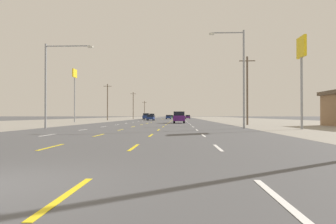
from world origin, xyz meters
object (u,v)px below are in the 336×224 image
(suv_inner_right_nearest, at_px, (179,117))
(sedan_center_turn_midfar, at_px, (168,117))
(sedan_far_right_far, at_px, (188,117))
(streetlight_left_row_0, at_px, (51,78))
(sedan_inner_left_near, at_px, (151,118))
(suv_far_left_mid, at_px, (146,116))
(sedan_center_turn_farthest, at_px, (171,117))
(streetlight_right_row_0, at_px, (241,72))
(suv_far_left_farther, at_px, (152,116))
(pole_sign_right_row_0, at_px, (302,59))
(pole_sign_left_row_1, at_px, (75,82))

(suv_inner_right_nearest, bearing_deg, sedan_center_turn_midfar, 94.00)
(sedan_far_right_far, bearing_deg, streetlight_left_row_0, -101.29)
(sedan_inner_left_near, xyz_separation_m, sedan_center_turn_midfar, (3.58, 28.45, 0.00))
(suv_far_left_mid, distance_m, sedan_center_turn_midfar, 11.28)
(sedan_center_turn_midfar, bearing_deg, sedan_inner_left_near, -97.17)
(sedan_center_turn_farthest, bearing_deg, sedan_center_turn_midfar, -90.54)
(sedan_center_turn_midfar, height_order, streetlight_left_row_0, streetlight_left_row_0)
(sedan_inner_left_near, xyz_separation_m, streetlight_right_row_0, (13.57, -46.84, 4.93))
(suv_far_left_farther, xyz_separation_m, streetlight_left_row_0, (-2.60, -85.76, 4.19))
(sedan_center_turn_midfar, xyz_separation_m, sedan_far_right_far, (6.93, 6.42, 0.00))
(suv_far_left_farther, relative_size, pole_sign_right_row_0, 0.55)
(suv_far_left_farther, height_order, pole_sign_right_row_0, pole_sign_right_row_0)
(sedan_center_turn_midfar, distance_m, streetlight_left_row_0, 76.00)
(suv_far_left_mid, relative_size, suv_far_left_farther, 1.00)
(suv_inner_right_nearest, height_order, sedan_center_turn_farthest, suv_inner_right_nearest)
(sedan_center_turn_midfar, distance_m, suv_far_left_farther, 12.47)
(sedan_inner_left_near, xyz_separation_m, pole_sign_right_row_0, (19.15, -48.01, 5.97))
(streetlight_right_row_0, bearing_deg, suv_far_left_farther, 101.06)
(streetlight_left_row_0, bearing_deg, suv_far_left_mid, 87.81)
(pole_sign_right_row_0, relative_size, streetlight_right_row_0, 0.90)
(suv_inner_right_nearest, relative_size, suv_far_left_mid, 1.00)
(sedan_far_right_far, distance_m, suv_far_left_farther, 14.30)
(sedan_far_right_far, distance_m, sedan_center_turn_farthest, 21.23)
(suv_inner_right_nearest, height_order, sedan_inner_left_near, suv_inner_right_nearest)
(suv_far_left_mid, height_order, pole_sign_right_row_0, pole_sign_right_row_0)
(suv_far_left_mid, distance_m, streetlight_left_row_0, 66.51)
(sedan_far_right_far, xyz_separation_m, pole_sign_right_row_0, (8.63, -82.88, 5.97))
(suv_inner_right_nearest, height_order, pole_sign_left_row_1, pole_sign_left_row_1)
(pole_sign_right_row_0, height_order, streetlight_right_row_0, streetlight_right_row_0)
(sedan_far_right_far, relative_size, suv_far_left_farther, 0.92)
(suv_far_left_farther, bearing_deg, suv_far_left_mid, -90.18)
(sedan_inner_left_near, bearing_deg, suv_far_left_mid, 99.48)
(sedan_center_turn_farthest, distance_m, pole_sign_right_row_0, 104.33)
(sedan_far_right_far, relative_size, pole_sign_left_row_1, 0.44)
(suv_far_left_mid, height_order, streetlight_right_row_0, streetlight_right_row_0)
(streetlight_left_row_0, distance_m, streetlight_right_row_0, 19.37)
(sedan_far_right_far, height_order, pole_sign_right_row_0, pole_sign_right_row_0)
(suv_far_left_mid, distance_m, streetlight_right_row_0, 68.59)
(sedan_inner_left_near, relative_size, sedan_center_turn_farthest, 1.00)
(suv_inner_right_nearest, distance_m, suv_far_left_mid, 46.29)
(sedan_far_right_far, xyz_separation_m, suv_far_left_farther, (-13.71, 4.05, 0.27))
(suv_inner_right_nearest, bearing_deg, pole_sign_left_row_1, 164.04)
(sedan_center_turn_midfar, bearing_deg, sedan_far_right_far, 42.78)
(suv_inner_right_nearest, bearing_deg, sedan_far_right_far, 87.01)
(pole_sign_right_row_0, height_order, streetlight_left_row_0, pole_sign_right_row_0)
(sedan_far_right_far, bearing_deg, pole_sign_left_row_1, -113.22)
(suv_far_left_mid, bearing_deg, sedan_inner_left_near, -80.52)
(suv_inner_right_nearest, height_order, suv_far_left_mid, same)
(sedan_center_turn_midfar, xyz_separation_m, pole_sign_right_row_0, (15.57, -76.46, 5.97))
(pole_sign_right_row_0, bearing_deg, suv_far_left_farther, 104.41)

